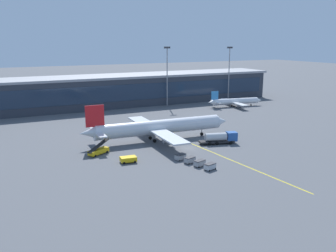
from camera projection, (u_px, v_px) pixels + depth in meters
The scene contains 14 objects.
ground_plane at pixel (188, 148), 101.85m from camera, with size 700.00×700.00×0.00m, color #515459.
apron_lead_in_line at pixel (195, 145), 104.96m from camera, with size 0.30×80.00×0.01m, color yellow.
terminal_building at pixel (101, 91), 164.56m from camera, with size 167.72×20.91×13.40m.
main_airliner at pixel (159, 127), 108.96m from camera, with size 46.06×36.62×11.68m.
fuel_tanker at pixel (221, 138), 105.80m from camera, with size 11.08×5.27×3.25m.
pushback_tug at pixel (129, 159), 89.88m from camera, with size 4.01×2.67×1.40m.
belt_loader at pixel (99, 151), 96.09m from camera, with size 6.64×4.64×3.49m.
baggage_cart_0 at pixel (210, 166), 84.84m from camera, with size 2.97×2.22×1.48m.
baggage_cart_1 at pixel (200, 163), 87.14m from camera, with size 2.97×2.22×1.48m.
baggage_cart_2 at pixel (190, 160), 89.45m from camera, with size 2.97×2.22×1.48m.
baggage_cart_3 at pixel (180, 157), 91.76m from camera, with size 2.97×2.22×1.48m.
commuter_jet_far at pixel (235, 101), 164.75m from camera, with size 25.90×20.58×7.22m.
apron_light_mast_0 at pixel (167, 72), 163.88m from camera, with size 2.80×0.50×25.87m.
apron_light_mast_1 at pixel (229, 70), 178.22m from camera, with size 2.80×0.50×25.58m.
Camera 1 is at (-48.64, -85.15, 28.68)m, focal length 40.16 mm.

